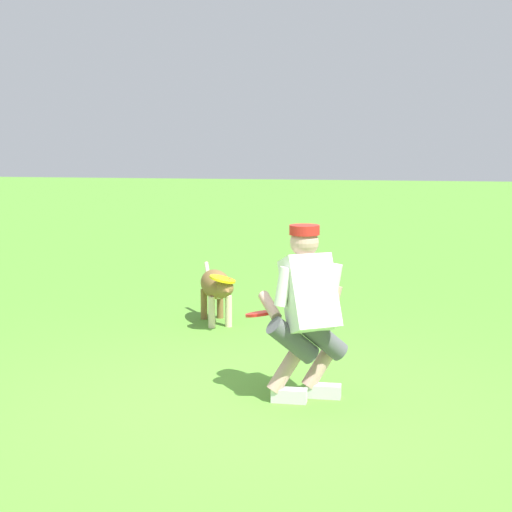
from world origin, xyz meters
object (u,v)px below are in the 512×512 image
dog (217,287)px  frisbee_held (261,313)px  person (307,308)px  frisbee_flying (222,279)px

dog → frisbee_held: (-0.82, 2.10, 0.22)m
person → frisbee_held: 0.40m
person → dog: 2.54m
dog → frisbee_flying: size_ratio=3.86×
person → frisbee_held: (0.36, -0.13, -0.09)m
frisbee_flying → frisbee_held: frisbee_held is taller
frisbee_flying → frisbee_held: size_ratio=1.08×
person → frisbee_flying: person is taller
dog → frisbee_flying: frisbee_flying is taller
person → frisbee_flying: bearing=-2.5°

